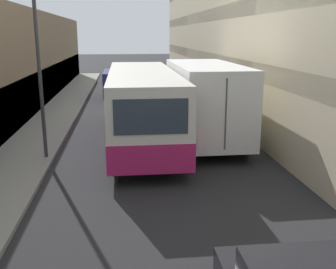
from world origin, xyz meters
The scene contains 5 objects.
ground_plane centered at (0.00, 15.00, 0.00)m, with size 150.00×150.00×0.00m, color #232326.
sidewalk_left centered at (-4.57, 15.00, 0.06)m, with size 2.18×60.00×0.12m.
bus centered at (-0.32, 16.85, 1.52)m, with size 2.48×9.82×2.85m.
box_truck centered at (2.14, 17.65, 1.67)m, with size 2.35×8.74×3.09m.
panel_van centered at (-1.31, 28.32, 1.03)m, with size 1.97×4.12×1.83m.
Camera 1 is at (-1.04, 1.71, 4.19)m, focal length 42.00 mm.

